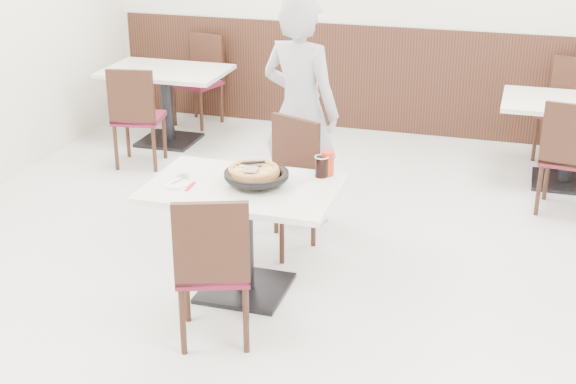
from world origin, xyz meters
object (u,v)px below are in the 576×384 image
(main_table, at_px, (244,239))
(side_plate, at_px, (177,184))
(cola_glass, at_px, (322,167))
(bg_table_left, at_px, (167,106))
(pizza_pan, at_px, (257,179))
(bg_chair_left_near, at_px, (139,115))
(red_cup, at_px, (328,163))
(chair_near, at_px, (214,265))
(bg_table_right, at_px, (569,143))
(chair_far, at_px, (279,187))
(diner_person, at_px, (300,111))
(bg_chair_left_far, at_px, (197,81))
(bg_chair_right_near, at_px, (570,156))
(bg_chair_right_far, at_px, (564,112))
(pizza, at_px, (253,172))

(main_table, bearing_deg, side_plate, -162.83)
(cola_glass, bearing_deg, main_table, -146.12)
(main_table, xyz_separation_m, bg_table_left, (-1.77, 2.68, 0.00))
(pizza_pan, relative_size, bg_chair_left_near, 0.37)
(red_cup, bearing_deg, chair_near, -116.03)
(side_plate, xyz_separation_m, cola_glass, (0.83, 0.41, 0.06))
(side_plate, height_order, bg_table_right, side_plate)
(chair_far, distance_m, cola_glass, 0.66)
(diner_person, xyz_separation_m, bg_chair_left_far, (-1.74, 2.09, -0.41))
(bg_chair_right_near, bearing_deg, main_table, -126.01)
(diner_person, relative_size, bg_chair_right_near, 1.86)
(bg_chair_right_far, bearing_deg, diner_person, 64.79)
(pizza, height_order, diner_person, diner_person)
(diner_person, height_order, bg_table_left, diner_person)
(bg_table_left, distance_m, bg_table_right, 3.84)
(side_plate, bearing_deg, chair_near, -47.47)
(side_plate, distance_m, bg_table_right, 3.71)
(side_plate, height_order, bg_chair_right_near, bg_chair_right_near)
(bg_table_right, relative_size, bg_chair_right_far, 1.26)
(bg_table_right, bearing_deg, bg_table_left, 179.25)
(main_table, relative_size, side_plate, 7.54)
(cola_glass, height_order, red_cup, red_cup)
(pizza, height_order, red_cup, red_cup)
(chair_near, bearing_deg, red_cup, 44.18)
(chair_far, relative_size, red_cup, 5.94)
(pizza_pan, bearing_deg, diner_person, 92.72)
(bg_chair_right_near, relative_size, bg_chair_right_far, 1.00)
(cola_glass, bearing_deg, pizza_pan, -143.90)
(pizza_pan, xyz_separation_m, bg_chair_left_far, (-1.80, 3.29, -0.32))
(pizza_pan, xyz_separation_m, bg_table_right, (1.98, 2.59, -0.42))
(pizza_pan, height_order, red_cup, red_cup)
(pizza_pan, relative_size, bg_chair_right_far, 0.37)
(chair_near, bearing_deg, diner_person, 70.15)
(side_plate, relative_size, bg_chair_right_near, 0.17)
(chair_far, relative_size, bg_chair_right_far, 1.00)
(bg_chair_right_near, bearing_deg, pizza, -126.79)
(cola_glass, distance_m, diner_person, 1.03)
(red_cup, xyz_separation_m, bg_table_left, (-2.24, 2.34, -0.45))
(bg_table_left, xyz_separation_m, bg_chair_left_far, (0.06, 0.65, 0.10))
(pizza_pan, distance_m, bg_chair_left_near, 2.70)
(diner_person, height_order, bg_chair_right_near, diner_person)
(pizza, bearing_deg, bg_chair_left_near, 133.08)
(main_table, distance_m, bg_chair_left_far, 3.74)
(cola_glass, relative_size, diner_person, 0.07)
(pizza_pan, bearing_deg, main_table, -157.46)
(bg_chair_right_near, bearing_deg, diner_person, -149.76)
(side_plate, bearing_deg, red_cup, 27.92)
(chair_far, distance_m, red_cup, 0.67)
(main_table, relative_size, bg_chair_right_near, 1.26)
(bg_chair_left_near, bearing_deg, side_plate, -67.64)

